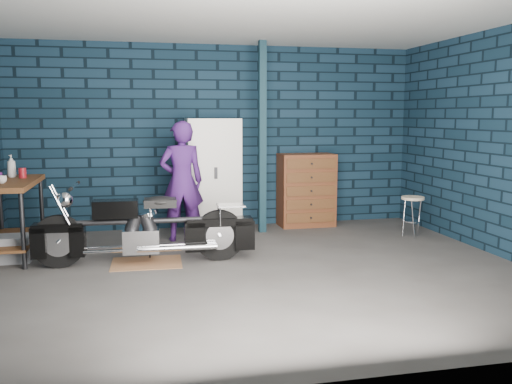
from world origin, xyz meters
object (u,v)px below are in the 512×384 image
(workbench, at_px, (11,219))
(storage_bin, at_px, (10,249))
(tool_chest, at_px, (307,190))
(shop_stool, at_px, (412,217))
(person, at_px, (182,181))
(locker, at_px, (213,175))
(motorcycle, at_px, (146,223))

(workbench, xyz_separation_m, storage_bin, (0.02, -0.24, -0.31))
(workbench, xyz_separation_m, tool_chest, (3.98, 0.98, 0.09))
(tool_chest, bearing_deg, shop_stool, -41.91)
(tool_chest, bearing_deg, person, -163.68)
(person, bearing_deg, locker, -135.88)
(motorcycle, bearing_deg, locker, 60.77)
(person, relative_size, storage_bin, 3.34)
(storage_bin, xyz_separation_m, locker, (2.54, 1.22, 0.66))
(locker, bearing_deg, person, -131.76)
(workbench, bearing_deg, storage_bin, -85.30)
(motorcycle, height_order, locker, locker)
(motorcycle, height_order, person, person)
(workbench, relative_size, tool_chest, 1.28)
(storage_bin, height_order, shop_stool, shop_stool)
(motorcycle, bearing_deg, workbench, 158.92)
(person, bearing_deg, storage_bin, 13.83)
(storage_bin, height_order, locker, locker)
(workbench, height_order, tool_chest, tool_chest)
(workbench, bearing_deg, tool_chest, 13.83)
(locker, bearing_deg, shop_stool, -22.22)
(motorcycle, distance_m, locker, 1.96)
(storage_bin, relative_size, tool_chest, 0.44)
(storage_bin, relative_size, locker, 0.29)
(locker, xyz_separation_m, shop_stool, (2.61, -1.07, -0.53))
(person, bearing_deg, shop_stool, 166.71)
(workbench, distance_m, tool_chest, 4.11)
(person, xyz_separation_m, locker, (0.50, 0.56, 0.01))
(storage_bin, distance_m, locker, 2.90)
(person, bearing_deg, tool_chest, -167.80)
(storage_bin, bearing_deg, locker, 25.71)
(tool_chest, bearing_deg, locker, 180.00)
(locker, xyz_separation_m, tool_chest, (1.42, 0.00, -0.27))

